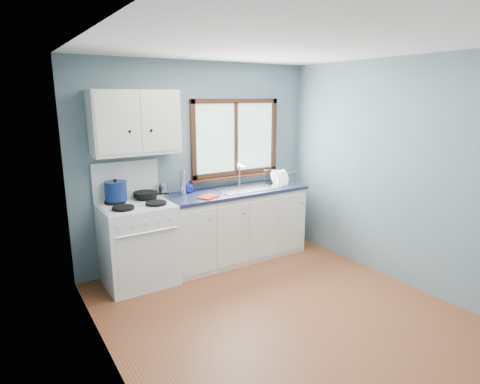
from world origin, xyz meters
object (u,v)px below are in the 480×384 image
skillet (146,194)px  stockpot (116,191)px  base_cabinets (236,228)px  dish_rack (280,180)px  sink (247,193)px  thermos (183,182)px  gas_range (138,241)px  utensil_crock (163,189)px

skillet → stockpot: size_ratio=1.35×
base_cabinets → skillet: (-1.14, 0.12, 0.58)m
skillet → dish_rack: size_ratio=1.05×
skillet → dish_rack: bearing=19.7°
skillet → stockpot: stockpot is taller
skillet → dish_rack: 1.83m
skillet → sink: bearing=19.4°
sink → thermos: bearing=172.5°
gas_range → dish_rack: gas_range is taller
gas_range → stockpot: gas_range is taller
utensil_crock → thermos: (0.22, -0.08, 0.07)m
sink → stockpot: (-1.65, 0.13, 0.21)m
base_cabinets → stockpot: size_ratio=5.85×
gas_range → dish_rack: (1.99, -0.02, 0.48)m
gas_range → sink: 1.53m
base_cabinets → dish_rack: size_ratio=4.57×
utensil_crock → gas_range: bearing=-153.0°
thermos → sink: bearing=-7.5°
gas_range → dish_rack: 2.05m
utensil_crock → dish_rack: bearing=-8.2°
stockpot → thermos: size_ratio=1.04×
sink → skillet: bearing=174.7°
skillet → thermos: (0.46, -0.01, 0.09)m
skillet → thermos: thermos is taller
gas_range → base_cabinets: bearing=0.8°
gas_range → sink: bearing=0.7°
gas_range → skillet: (0.17, 0.14, 0.49)m
gas_range → utensil_crock: size_ratio=3.49×
sink → skillet: 1.33m
base_cabinets → dish_rack: (0.69, -0.04, 0.56)m
sink → base_cabinets: bearing=179.9°
base_cabinets → thermos: (-0.68, 0.11, 0.66)m
skillet → utensil_crock: 0.25m
skillet → utensil_crock: utensil_crock is taller
base_cabinets → utensil_crock: size_ratio=4.75×
base_cabinets → skillet: bearing=173.9°
stockpot → thermos: thermos is taller
sink → thermos: 0.89m
stockpot → gas_range: bearing=-42.2°
base_cabinets → sink: 0.48m
gas_range → thermos: size_ratio=4.46×
sink → dish_rack: (0.51, -0.04, 0.11)m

